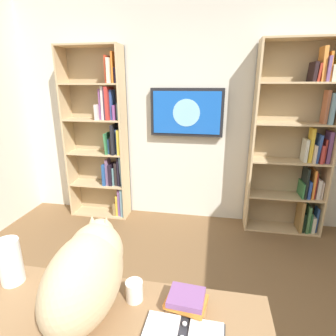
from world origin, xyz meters
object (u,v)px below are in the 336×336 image
at_px(cat, 88,271).
at_px(desk_book_stack, 187,302).
at_px(wall_mounted_tv, 187,113).
at_px(bookshelf_right, 104,138).
at_px(paper_towel_roll, 10,262).
at_px(coffee_mug, 135,291).
at_px(bookshelf_left, 300,144).

relative_size(cat, desk_book_stack, 3.28).
bearing_deg(wall_mounted_tv, bookshelf_right, 4.66).
bearing_deg(paper_towel_roll, coffee_mug, 179.41).
distance_m(bookshelf_left, wall_mounted_tv, 1.35).
bearing_deg(bookshelf_right, paper_towel_roll, 101.20).
bearing_deg(bookshelf_left, coffee_mug, 60.23).
height_order(bookshelf_left, desk_book_stack, bookshelf_left).
height_order(wall_mounted_tv, coffee_mug, wall_mounted_tv).
distance_m(bookshelf_right, cat, 2.49).
bearing_deg(desk_book_stack, bookshelf_right, -59.45).
bearing_deg(bookshelf_left, wall_mounted_tv, -3.63).
distance_m(bookshelf_right, coffee_mug, 2.49).
relative_size(bookshelf_right, coffee_mug, 22.47).
xyz_separation_m(bookshelf_right, wall_mounted_tv, (-1.05, -0.09, 0.34)).
height_order(bookshelf_right, cat, bookshelf_right).
bearing_deg(cat, bookshelf_left, -122.00).
distance_m(cat, coffee_mug, 0.25).
xyz_separation_m(paper_towel_roll, desk_book_stack, (-0.88, 0.02, -0.08)).
bearing_deg(cat, wall_mounted_tv, -93.41).
bearing_deg(cat, coffee_mug, -152.97).
distance_m(bookshelf_left, coffee_mug, 2.58).
height_order(coffee_mug, desk_book_stack, coffee_mug).
bearing_deg(wall_mounted_tv, desk_book_stack, 96.64).
height_order(bookshelf_left, wall_mounted_tv, bookshelf_left).
xyz_separation_m(bookshelf_left, wall_mounted_tv, (1.31, -0.08, 0.32)).
bearing_deg(desk_book_stack, coffee_mug, -3.17).
xyz_separation_m(wall_mounted_tv, cat, (0.14, 2.40, -0.43)).
bearing_deg(coffee_mug, wall_mounted_tv, -89.25).
bearing_deg(desk_book_stack, wall_mounted_tv, -83.36).
xyz_separation_m(wall_mounted_tv, paper_towel_roll, (0.61, 2.31, -0.51)).
bearing_deg(paper_towel_roll, cat, 168.52).
distance_m(paper_towel_roll, coffee_mug, 0.65).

